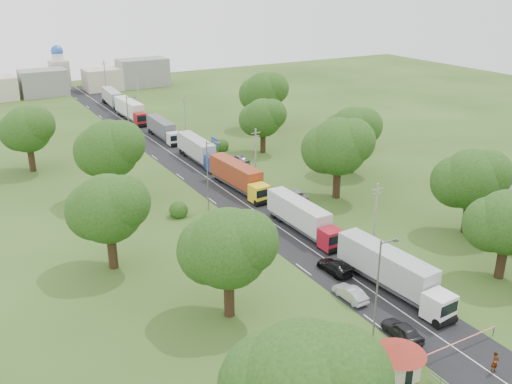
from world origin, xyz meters
TOP-DOWN VIEW (x-y plane):
  - ground at (0.00, 0.00)m, footprint 260.00×260.00m
  - road at (0.00, 20.00)m, footprint 8.00×200.00m
  - boom_barrier at (-1.36, -25.00)m, footprint 9.22×0.35m
  - guard_booth at (-7.20, -25.00)m, footprint 4.40×4.40m
  - info_sign at (5.20, 35.00)m, footprint 0.12×3.10m
  - pole_1 at (5.50, -7.00)m, footprint 1.60×0.24m
  - pole_2 at (5.50, 21.00)m, footprint 1.60×0.24m
  - pole_3 at (5.50, 49.00)m, footprint 1.60×0.24m
  - pole_4 at (5.50, 77.00)m, footprint 1.60×0.24m
  - pole_5 at (5.50, 105.00)m, footprint 1.60×0.24m
  - lamp_0 at (-5.35, -20.00)m, footprint 2.03×0.22m
  - lamp_1 at (-5.35, 15.00)m, footprint 2.03×0.22m
  - lamp_2 at (-5.35, 50.00)m, footprint 2.03×0.22m
  - tree_2 at (13.99, -17.86)m, footprint 8.00×8.00m
  - tree_3 at (19.99, -7.84)m, footprint 8.80×8.80m
  - tree_4 at (12.99, 10.17)m, footprint 9.60×9.60m
  - tree_5 at (21.99, 18.16)m, footprint 8.80×8.80m
  - tree_6 at (14.99, 35.14)m, footprint 8.00×8.00m
  - tree_7 at (23.99, 50.17)m, footprint 9.60×9.60m
  - tree_10 at (-15.01, -9.84)m, footprint 8.80×8.80m
  - tree_11 at (-22.01, 5.16)m, footprint 8.80×8.80m
  - tree_12 at (-16.01, 25.17)m, footprint 9.60×9.60m
  - tree_13 at (-24.01, 45.16)m, footprint 8.80×8.80m
  - house_cream at (30.00, 30.00)m, footprint 10.08×10.08m
  - distant_town at (0.68, 110.00)m, footprint 52.00×8.00m
  - church at (-4.00, 118.00)m, footprint 5.00×5.00m
  - truck_0 at (1.87, -14.22)m, footprint 3.43×15.18m
  - truck_1 at (1.90, 2.50)m, footprint 2.53×14.07m
  - truck_2 at (1.92, 19.95)m, footprint 3.21×14.78m
  - truck_3 at (2.35, 35.81)m, footprint 2.68×14.57m
  - truck_4 at (2.34, 53.22)m, footprint 2.56×13.65m
  - truck_5 at (1.72, 71.44)m, footprint 2.99×15.64m
  - truck_6 at (2.16, 86.97)m, footprint 3.26×14.71m
  - car_lane_front at (-3.00, -21.06)m, footprint 1.93×4.51m
  - car_lane_mid at (-3.00, -13.55)m, footprint 1.61×4.25m
  - car_lane_rear at (-1.00, -8.22)m, footprint 2.11×4.84m
  - car_verge_near at (7.53, 12.44)m, footprint 3.14×5.28m
  - car_verge_far at (8.00, 31.09)m, footprint 2.01×4.93m
  - pedestrian_near at (0.26, -28.50)m, footprint 0.70×0.47m
  - pedestrian_booth at (-6.31, -26.00)m, footprint 1.18×1.13m

SIDE VIEW (x-z plane):
  - ground at x=0.00m, z-range 0.00..0.00m
  - road at x=0.00m, z-range -0.02..0.02m
  - car_verge_near at x=7.53m, z-range 0.00..1.37m
  - car_lane_rear at x=-1.00m, z-range 0.00..1.38m
  - car_lane_mid at x=-3.00m, z-range 0.00..1.39m
  - car_lane_front at x=-3.00m, z-range 0.00..1.52m
  - car_verge_far at x=8.00m, z-range 0.00..1.68m
  - boom_barrier at x=-1.36m, z-range 0.30..1.48m
  - pedestrian_near at x=0.26m, z-range 0.00..1.89m
  - pedestrian_booth at x=-6.31m, z-range 0.00..1.91m
  - truck_4 at x=2.34m, z-range 0.12..3.90m
  - truck_1 at x=1.90m, z-range 0.12..4.02m
  - truck_3 at x=2.35m, z-range 0.12..4.16m
  - truck_6 at x=2.16m, z-range 0.12..4.18m
  - guard_booth at x=-7.20m, z-range 0.44..3.89m
  - truck_2 at x=1.92m, z-range 0.12..4.21m
  - truck_0 at x=1.87m, z-range 0.13..4.32m
  - truck_5 at x=1.72m, z-range 0.13..4.46m
  - info_sign at x=5.20m, z-range 0.95..5.05m
  - distant_town at x=0.68m, z-range -0.51..7.49m
  - house_cream at x=30.00m, z-range 0.74..6.54m
  - pole_1 at x=5.50m, z-range 0.18..9.18m
  - pole_2 at x=5.50m, z-range 0.18..9.18m
  - pole_3 at x=5.50m, z-range 0.18..9.18m
  - pole_4 at x=5.50m, z-range 0.18..9.18m
  - pole_5 at x=5.50m, z-range 0.18..9.18m
  - church at x=-4.00m, z-range -0.76..11.54m
  - lamp_0 at x=-5.35m, z-range 0.55..10.55m
  - lamp_1 at x=-5.35m, z-range 0.55..10.55m
  - lamp_2 at x=-5.35m, z-range 0.55..10.55m
  - tree_2 at x=13.99m, z-range 1.55..11.65m
  - tree_6 at x=14.99m, z-range 1.55..11.65m
  - tree_3 at x=19.99m, z-range 1.69..12.76m
  - tree_5 at x=21.99m, z-range 1.69..12.76m
  - tree_10 at x=-15.01m, z-range 1.69..12.76m
  - tree_11 at x=-22.01m, z-range 1.69..12.76m
  - tree_13 at x=-24.01m, z-range 1.69..12.76m
  - tree_4 at x=12.99m, z-range 1.83..13.88m
  - tree_7 at x=23.99m, z-range 1.83..13.88m
  - tree_12 at x=-16.01m, z-range 1.83..13.88m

